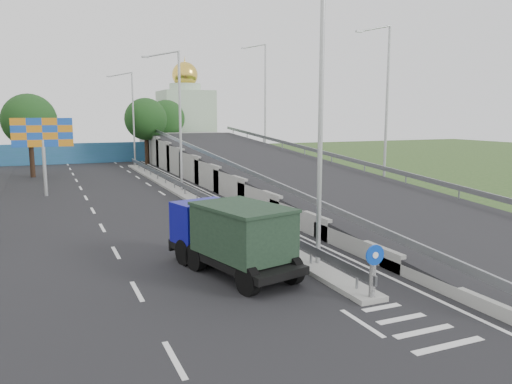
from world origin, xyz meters
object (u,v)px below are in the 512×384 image
lamp_post_mid (177,113)px  billboard (43,137)px  church (186,117)px  sign_bollard (373,271)px  lamp_post_near (316,113)px  lamp_post_far (132,114)px  dump_truck (231,234)px

lamp_post_mid → billboard: size_ratio=1.83×
lamp_post_mid → church: (9.89, 34.00, -0.50)m
sign_bollard → lamp_post_mid: (0.11, 23.83, 4.77)m
lamp_post_near → lamp_post_mid: size_ratio=1.00×
lamp_post_near → church: size_ratio=0.73×
lamp_post_near → lamp_post_far: 40.00m
lamp_post_mid → dump_truck: 19.98m
church → dump_truck: 54.95m
lamp_post_near → sign_bollard: bearing=-91.6°
dump_truck → church: bearing=62.4°
lamp_post_near → lamp_post_far: bearing=90.0°
lamp_post_near → church: church is taller
lamp_post_far → sign_bollard: bearing=-90.1°
lamp_post_mid → church: size_ratio=0.73×
lamp_post_far → lamp_post_near: bearing=-90.0°
sign_bollard → church: (10.00, 57.83, 4.28)m
lamp_post_near → lamp_post_far: size_ratio=1.00×
lamp_post_mid → lamp_post_far: 20.00m
lamp_post_far → billboard: lamp_post_far is taller
church → sign_bollard: bearing=-99.8°
lamp_post_mid → sign_bollard: bearing=-90.3°
lamp_post_far → church: bearing=54.8°
sign_bollard → dump_truck: bearing=122.8°
billboard → dump_truck: (6.06, -21.26, -2.74)m
billboard → sign_bollard: bearing=-70.8°
sign_bollard → lamp_post_far: lamp_post_far is taller
lamp_post_far → lamp_post_mid: bearing=-90.0°
lamp_post_near → lamp_post_mid: same height
lamp_post_mid → billboard: 9.47m
sign_bollard → billboard: bearing=109.2°
church → lamp_post_mid: bearing=-106.2°
lamp_post_mid → billboard: (-9.11, 2.00, -1.62)m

